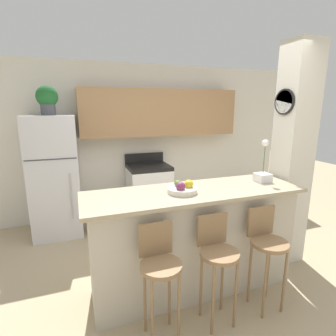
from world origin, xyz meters
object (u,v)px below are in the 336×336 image
object	(u,v)px
bar_stool_left	(160,267)
orchid_vase	(263,173)
trash_bin	(98,221)
bar_stool_mid	(217,255)
stove_range	(149,191)
bar_stool_right	(267,244)
fruit_bowl	(182,189)
potted_plant_on_fridge	(47,99)
refrigerator	(55,176)

from	to	relation	value
bar_stool_left	orchid_vase	size ratio (longest dim) A/B	2.09
orchid_vase	trash_bin	size ratio (longest dim) A/B	1.20
bar_stool_mid	stove_range	bearing A→B (deg)	88.56
bar_stool_right	fruit_bowl	distance (m)	0.92
bar_stool_mid	fruit_bowl	size ratio (longest dim) A/B	3.40
bar_stool_mid	potted_plant_on_fridge	size ratio (longest dim) A/B	2.42
stove_range	potted_plant_on_fridge	world-z (taller)	potted_plant_on_fridge
refrigerator	stove_range	size ratio (longest dim) A/B	1.63
orchid_vase	trash_bin	distance (m)	2.45
bar_stool_left	bar_stool_right	xyz separation A→B (m)	(1.02, 0.00, 0.00)
refrigerator	fruit_bowl	distance (m)	2.24
orchid_vase	trash_bin	xyz separation A→B (m)	(-1.64, 1.54, -0.97)
trash_bin	bar_stool_mid	bearing A→B (deg)	-67.98
bar_stool_left	refrigerator	bearing A→B (deg)	110.67
stove_range	bar_stool_left	distance (m)	2.44
stove_range	bar_stool_mid	distance (m)	2.37
bar_stool_right	fruit_bowl	bearing A→B (deg)	146.46
bar_stool_right	potted_plant_on_fridge	bearing A→B (deg)	129.48
bar_stool_left	trash_bin	size ratio (longest dim) A/B	2.51
bar_stool_right	potted_plant_on_fridge	world-z (taller)	potted_plant_on_fridge
bar_stool_left	bar_stool_right	distance (m)	1.02
trash_bin	orchid_vase	bearing A→B (deg)	-43.15
refrigerator	bar_stool_mid	size ratio (longest dim) A/B	1.82
bar_stool_left	bar_stool_mid	xyz separation A→B (m)	(0.51, 0.00, 0.00)
stove_range	fruit_bowl	world-z (taller)	fruit_bowl
stove_range	bar_stool_mid	bearing A→B (deg)	-91.44
stove_range	potted_plant_on_fridge	bearing A→B (deg)	-177.12
potted_plant_on_fridge	fruit_bowl	size ratio (longest dim) A/B	1.40
bar_stool_mid	trash_bin	bearing A→B (deg)	112.02
bar_stool_mid	bar_stool_right	bearing A→B (deg)	0.00
trash_bin	fruit_bowl	bearing A→B (deg)	-66.98
bar_stool_left	fruit_bowl	distance (m)	0.74
stove_range	refrigerator	bearing A→B (deg)	-177.12
fruit_bowl	potted_plant_on_fridge	bearing A→B (deg)	123.58
bar_stool_left	fruit_bowl	xyz separation A→B (m)	(0.37, 0.43, 0.47)
bar_stool_mid	fruit_bowl	distance (m)	0.66
bar_stool_right	trash_bin	world-z (taller)	bar_stool_right
refrigerator	bar_stool_right	bearing A→B (deg)	-50.52
potted_plant_on_fridge	orchid_vase	xyz separation A→B (m)	(2.19, -1.80, -0.80)
potted_plant_on_fridge	bar_stool_mid	bearing A→B (deg)	-59.02
refrigerator	fruit_bowl	xyz separation A→B (m)	(1.23, -1.86, 0.23)
stove_range	orchid_vase	bearing A→B (deg)	-67.87
orchid_vase	stove_range	bearing A→B (deg)	112.13
potted_plant_on_fridge	orchid_vase	world-z (taller)	potted_plant_on_fridge
bar_stool_right	fruit_bowl	xyz separation A→B (m)	(-0.65, 0.43, 0.47)
bar_stool_mid	potted_plant_on_fridge	distance (m)	2.98
bar_stool_right	potted_plant_on_fridge	distance (m)	3.25
fruit_bowl	bar_stool_mid	bearing A→B (deg)	-71.81
bar_stool_right	refrigerator	bearing A→B (deg)	129.48
trash_bin	potted_plant_on_fridge	bearing A→B (deg)	154.92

